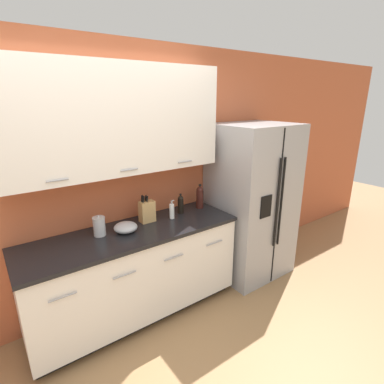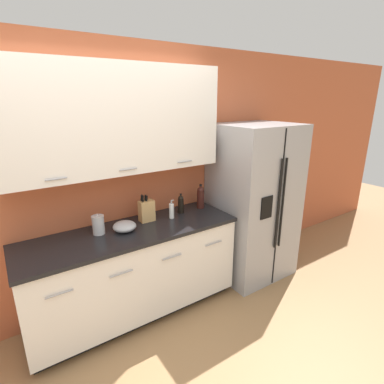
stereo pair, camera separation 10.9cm
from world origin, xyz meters
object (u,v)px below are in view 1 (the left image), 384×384
object	(u,v)px
soap_dispenser	(172,211)
wine_bottle	(200,197)
refrigerator	(252,201)
steel_canister	(99,226)
mixing_bowl	(126,227)
oil_bottle	(181,204)
knife_block	(147,211)

from	to	relation	value
soap_dispenser	wine_bottle	bearing A→B (deg)	10.82
refrigerator	steel_canister	world-z (taller)	refrigerator
soap_dispenser	mixing_bowl	bearing A→B (deg)	-177.18
soap_dispenser	oil_bottle	world-z (taller)	oil_bottle
soap_dispenser	steel_canister	world-z (taller)	soap_dispenser
refrigerator	steel_canister	xyz separation A→B (m)	(-1.78, 0.16, 0.09)
knife_block	refrigerator	bearing A→B (deg)	-8.08
refrigerator	oil_bottle	size ratio (longest dim) A/B	8.54
refrigerator	knife_block	bearing A→B (deg)	171.92
knife_block	steel_canister	distance (m)	0.49
oil_bottle	mixing_bowl	bearing A→B (deg)	-171.60
oil_bottle	mixing_bowl	distance (m)	0.68
soap_dispenser	steel_canister	xyz separation A→B (m)	(-0.73, 0.05, 0.01)
wine_bottle	oil_bottle	size ratio (longest dim) A/B	1.27
knife_block	steel_canister	xyz separation A→B (m)	(-0.49, -0.03, -0.02)
oil_bottle	mixing_bowl	size ratio (longest dim) A/B	1.00
oil_bottle	steel_canister	size ratio (longest dim) A/B	1.13
knife_block	wine_bottle	distance (m)	0.66
refrigerator	oil_bottle	bearing A→B (deg)	168.47
wine_bottle	steel_canister	bearing A→B (deg)	-178.37
refrigerator	wine_bottle	size ratio (longest dim) A/B	6.71
soap_dispenser	oil_bottle	size ratio (longest dim) A/B	0.91
refrigerator	knife_block	size ratio (longest dim) A/B	6.48
wine_bottle	knife_block	bearing A→B (deg)	-179.58
wine_bottle	oil_bottle	xyz separation A→B (m)	(-0.26, -0.01, -0.03)
refrigerator	oil_bottle	xyz separation A→B (m)	(-0.89, 0.18, 0.10)
oil_bottle	steel_canister	world-z (taller)	oil_bottle
knife_block	mixing_bowl	distance (m)	0.30
refrigerator	soap_dispenser	size ratio (longest dim) A/B	9.42
soap_dispenser	oil_bottle	distance (m)	0.18
wine_bottle	mixing_bowl	world-z (taller)	wine_bottle
oil_bottle	wine_bottle	bearing A→B (deg)	1.31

